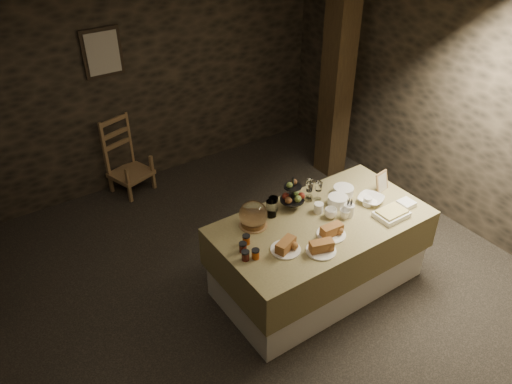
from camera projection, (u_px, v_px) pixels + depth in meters
ground_plane at (235, 291)px, 4.92m from camera, size 5.50×5.00×0.01m
room_shell at (231, 153)px, 4.05m from camera, size 5.52×5.02×2.60m
buffet_table at (320, 248)px, 4.76m from camera, size 2.01×1.07×0.79m
chair at (127, 159)px, 6.24m from camera, size 0.56×0.55×0.75m
timber_column at (337, 78)px, 6.15m from camera, size 0.30×0.30×2.60m
framed_picture at (102, 53)px, 5.57m from camera, size 0.45×0.04×0.55m
plate_stack_a at (338, 201)px, 4.74m from camera, size 0.19×0.19×0.10m
plate_stack_b at (343, 191)px, 4.90m from camera, size 0.20×0.20×0.08m
cutlery_holder at (349, 210)px, 4.60m from camera, size 0.10×0.10×0.12m
cup_a at (331, 213)px, 4.59m from camera, size 0.14×0.14×0.09m
cup_b at (345, 214)px, 4.58m from camera, size 0.10×0.10×0.09m
mug_c at (319, 208)px, 4.65m from camera, size 0.09×0.09×0.09m
mug_d at (367, 201)px, 4.75m from camera, size 0.08×0.08×0.09m
bowl at (371, 200)px, 4.80m from camera, size 0.31×0.31×0.06m
cake_dome at (253, 216)px, 4.45m from camera, size 0.26×0.26×0.26m
fruit_stand at (293, 196)px, 4.67m from camera, size 0.24×0.24×0.33m
bread_platter_left at (286, 247)px, 4.20m from camera, size 0.26×0.26×0.11m
bread_platter_center at (321, 248)px, 4.19m from camera, size 0.26×0.26×0.11m
bread_platter_right at (331, 231)px, 4.37m from camera, size 0.26×0.26×0.11m
jam_jars at (248, 250)px, 4.17m from camera, size 0.18×0.26×0.07m
tart_dish at (391, 214)px, 4.60m from camera, size 0.30×0.22×0.07m
square_dish at (406, 204)px, 4.76m from camera, size 0.14×0.14×0.04m
menu_frame at (382, 182)px, 4.94m from camera, size 0.18×0.09×0.22m
storage_jar_a at (271, 209)px, 4.59m from camera, size 0.10×0.10×0.16m
storage_jar_b at (273, 204)px, 4.67m from camera, size 0.09×0.09×0.14m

